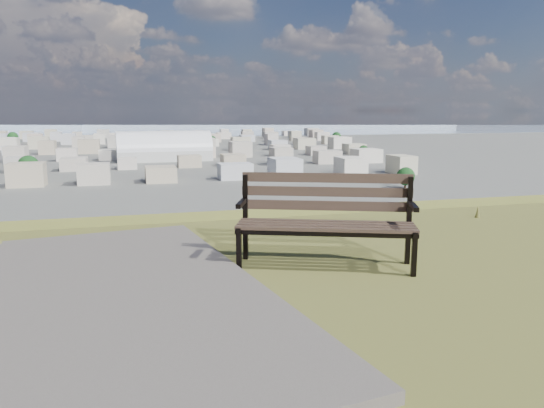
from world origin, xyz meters
name	(u,v)px	position (x,y,z in m)	size (l,w,h in m)	color
park_bench	(326,215)	(-0.61, 1.54, 25.51)	(1.81, 1.15, 0.91)	#473129
gravel_patch	(63,303)	(-3.04, 0.96, 25.04)	(3.14, 4.49, 0.09)	#625C55
grass_tufts	(361,341)	(-1.12, -0.44, 25.11)	(12.49, 7.38, 0.26)	brown
arena	(164,151)	(16.69, 287.95, 4.92)	(50.12, 22.57, 20.87)	beige
city_blocks	(131,143)	(0.00, 394.44, 3.50)	(395.00, 361.00, 7.00)	beige
city_trees	(84,149)	(-26.39, 319.00, 4.83)	(406.52, 387.20, 9.98)	#36281B
bay_water	(128,127)	(0.00, 900.00, 0.00)	(2400.00, 700.00, 0.12)	#94A7BD
far_hills	(101,111)	(-60.92, 1402.93, 25.47)	(2050.00, 340.00, 60.00)	#9DAFC3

